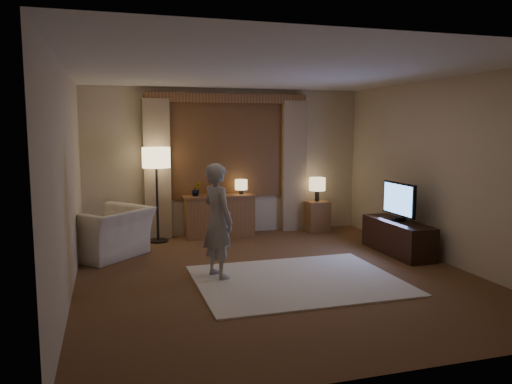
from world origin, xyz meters
name	(u,v)px	position (x,y,z in m)	size (l,w,h in m)	color
room	(265,170)	(0.00, 0.50, 1.33)	(5.04, 5.54, 2.64)	brown
rug	(297,280)	(0.18, -0.31, 0.01)	(2.50, 2.00, 0.02)	#F5E8CE
sideboard	(219,217)	(-0.20, 2.50, 0.35)	(1.20, 0.40, 0.70)	brown
picture_frame	(219,192)	(-0.20, 2.50, 0.80)	(0.16, 0.02, 0.20)	brown
plant	(196,190)	(-0.60, 2.50, 0.85)	(0.17, 0.13, 0.30)	#999999
table_lamp_sideboard	(241,185)	(0.20, 2.50, 0.90)	(0.22, 0.22, 0.30)	black
floor_lamp	(156,163)	(-1.28, 2.40, 1.33)	(0.46, 0.46, 1.59)	black
armchair	(107,233)	(-2.10, 1.59, 0.37)	(1.12, 0.98, 0.73)	#EDE3C3
side_table	(317,216)	(1.63, 2.45, 0.28)	(0.40, 0.40, 0.56)	brown
table_lamp_side	(317,185)	(1.63, 2.45, 0.87)	(0.30, 0.30, 0.44)	black
tv_stand	(398,237)	(2.15, 0.55, 0.25)	(0.45, 1.40, 0.50)	black
tv	(399,200)	(2.15, 0.55, 0.83)	(0.20, 0.82, 0.59)	black
person	(218,221)	(-0.75, 0.10, 0.75)	(0.53, 0.35, 1.45)	#ABA69E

